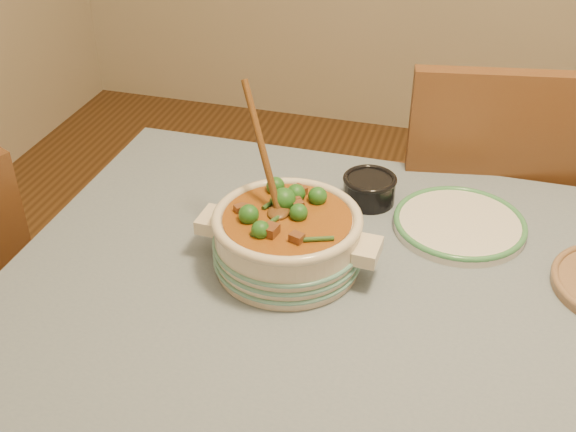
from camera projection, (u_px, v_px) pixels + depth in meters
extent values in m
cube|color=brown|center=(449.00, 336.00, 1.27)|extent=(1.60, 1.00, 0.05)
cube|color=slate|center=(451.00, 324.00, 1.25)|extent=(1.68, 1.08, 0.01)
cylinder|color=brown|center=(180.00, 282.00, 1.99)|extent=(0.07, 0.07, 0.70)
cylinder|color=beige|center=(287.00, 242.00, 1.36)|extent=(0.29, 0.29, 0.11)
torus|color=beige|center=(287.00, 219.00, 1.33)|extent=(0.28, 0.28, 0.02)
cube|color=beige|center=(367.00, 251.00, 1.31)|extent=(0.05, 0.08, 0.03)
cube|color=beige|center=(212.00, 220.00, 1.39)|extent=(0.05, 0.08, 0.03)
cylinder|color=#985716|center=(287.00, 222.00, 1.33)|extent=(0.24, 0.24, 0.02)
cylinder|color=silver|center=(459.00, 225.00, 1.49)|extent=(0.30, 0.30, 0.02)
torus|color=#3F8C55|center=(460.00, 222.00, 1.48)|extent=(0.27, 0.27, 0.01)
cylinder|color=black|center=(369.00, 190.00, 1.57)|extent=(0.13, 0.13, 0.06)
torus|color=black|center=(370.00, 179.00, 1.55)|extent=(0.12, 0.12, 0.01)
cylinder|color=black|center=(370.00, 184.00, 1.56)|extent=(0.09, 0.09, 0.01)
cube|color=brown|center=(479.00, 213.00, 2.00)|extent=(0.54, 0.54, 0.04)
cube|color=brown|center=(505.00, 173.00, 1.69)|extent=(0.47, 0.13, 0.50)
cylinder|color=brown|center=(524.00, 248.00, 2.29)|extent=(0.04, 0.04, 0.50)
cylinder|color=brown|center=(397.00, 240.00, 2.33)|extent=(0.04, 0.04, 0.50)
cylinder|color=brown|center=(549.00, 334.00, 1.96)|extent=(0.04, 0.04, 0.50)
cylinder|color=brown|center=(401.00, 324.00, 1.99)|extent=(0.04, 0.04, 0.50)
cylinder|color=brown|center=(47.00, 374.00, 1.88)|extent=(0.04, 0.04, 0.44)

